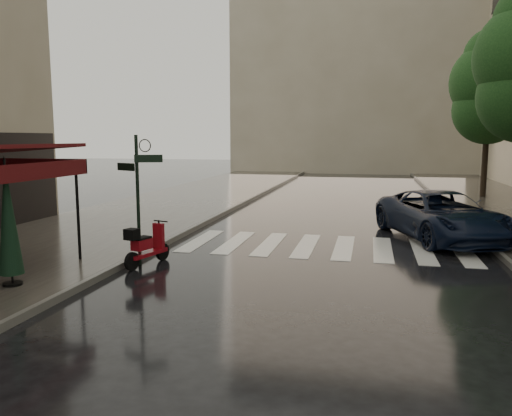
% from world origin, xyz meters
% --- Properties ---
extents(ground, '(120.00, 120.00, 0.00)m').
position_xyz_m(ground, '(0.00, 0.00, 0.00)').
color(ground, black).
rests_on(ground, ground).
extents(sidewalk_near, '(6.00, 60.00, 0.12)m').
position_xyz_m(sidewalk_near, '(-4.50, 12.00, 0.06)').
color(sidewalk_near, '#38332D').
rests_on(sidewalk_near, ground).
extents(curb_near, '(0.12, 60.00, 0.16)m').
position_xyz_m(curb_near, '(-1.45, 12.00, 0.07)').
color(curb_near, '#595651').
rests_on(curb_near, ground).
extents(curb_far, '(0.12, 60.00, 0.16)m').
position_xyz_m(curb_far, '(7.45, 12.00, 0.07)').
color(curb_far, '#595651').
rests_on(curb_far, ground).
extents(crosswalk, '(7.85, 3.20, 0.01)m').
position_xyz_m(crosswalk, '(2.98, 6.00, 0.01)').
color(crosswalk, silver).
rests_on(crosswalk, ground).
extents(signpost, '(1.17, 0.29, 3.10)m').
position_xyz_m(signpost, '(-1.19, 3.00, 1.83)').
color(signpost, black).
rests_on(signpost, ground).
extents(backdrop_building, '(22.00, 6.00, 20.00)m').
position_xyz_m(backdrop_building, '(3.00, 38.00, 10.00)').
color(backdrop_building, tan).
rests_on(backdrop_building, ground).
extents(tree_far, '(3.80, 3.80, 8.16)m').
position_xyz_m(tree_far, '(9.70, 19.00, 5.46)').
color(tree_far, black).
rests_on(tree_far, sidewalk_far).
extents(scooter, '(0.64, 1.51, 1.01)m').
position_xyz_m(scooter, '(-1.00, 2.93, 0.47)').
color(scooter, black).
rests_on(scooter, ground).
extents(parked_car, '(4.06, 5.72, 1.45)m').
position_xyz_m(parked_car, '(6.28, 7.81, 0.72)').
color(parked_car, black).
rests_on(parked_car, ground).
extents(parasol_back, '(0.47, 0.47, 2.51)m').
position_xyz_m(parasol_back, '(-2.74, 0.50, 1.47)').
color(parasol_back, black).
rests_on(parasol_back, sidewalk_near).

